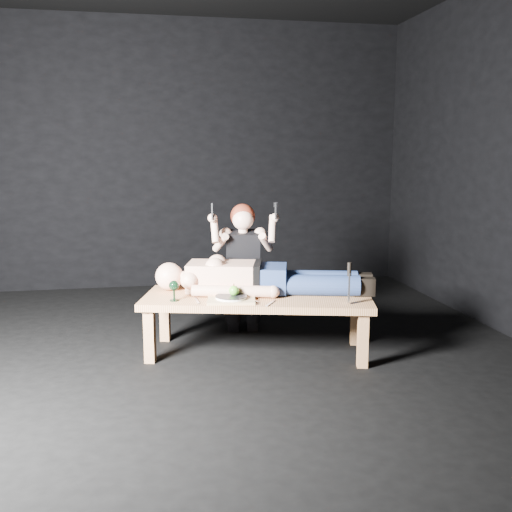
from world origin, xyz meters
name	(u,v)px	position (x,y,z in m)	size (l,w,h in m)	color
ground	(213,354)	(0.00, 0.00, 0.00)	(5.00, 5.00, 0.00)	black
back_wall	(186,155)	(0.00, 2.50, 1.50)	(5.00, 5.00, 0.00)	black
table	(257,325)	(0.34, -0.03, 0.23)	(1.72, 0.64, 0.45)	tan
lying_man	(265,274)	(0.43, 0.09, 0.59)	(1.82, 0.55, 0.28)	#D3A688
kneeling_woman	(243,267)	(0.32, 0.53, 0.57)	(0.61, 0.68, 1.14)	black
serving_tray	(231,300)	(0.12, -0.15, 0.46)	(0.35, 0.25, 0.02)	tan
plate	(231,297)	(0.12, -0.15, 0.48)	(0.23, 0.23, 0.02)	white
apple	(234,291)	(0.15, -0.14, 0.53)	(0.08, 0.08, 0.08)	#4F8E20
goblet	(174,291)	(-0.29, -0.06, 0.53)	(0.07, 0.07, 0.15)	black
fork_flat	(197,301)	(-0.12, -0.11, 0.45)	(0.02, 0.18, 0.01)	#B2B2B7
knife_flat	(271,303)	(0.39, -0.28, 0.45)	(0.02, 0.18, 0.01)	#B2B2B7
spoon_flat	(252,300)	(0.28, -0.15, 0.45)	(0.02, 0.18, 0.01)	#B2B2B7
carving_knife	(349,283)	(0.94, -0.39, 0.60)	(0.04, 0.04, 0.30)	#B2B2B7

